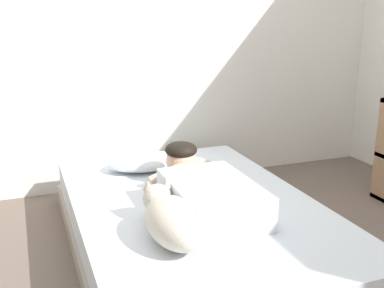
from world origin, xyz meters
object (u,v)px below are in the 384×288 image
object	(u,v)px
person_lying	(203,187)
coffee_cup	(201,164)
bed	(195,226)
cell_phone	(167,197)
dog	(172,219)
pillow	(146,162)

from	to	relation	value
person_lying	coffee_cup	bearing A→B (deg)	69.22
bed	cell_phone	bearing A→B (deg)	136.96
person_lying	cell_phone	xyz separation A→B (m)	(-0.15, 0.17, -0.10)
bed	coffee_cup	world-z (taller)	coffee_cup
dog	cell_phone	world-z (taller)	dog
dog	pillow	bearing A→B (deg)	81.69
pillow	bed	bearing A→B (deg)	-80.78
pillow	coffee_cup	xyz separation A→B (m)	(0.35, -0.14, -0.02)
bed	dog	distance (m)	0.53
dog	cell_phone	distance (m)	0.52
person_lying	coffee_cup	size ratio (longest dim) A/B	7.36
coffee_cup	pillow	bearing A→B (deg)	158.28
person_lying	coffee_cup	xyz separation A→B (m)	(0.21, 0.57, -0.07)
bed	cell_phone	distance (m)	0.23
coffee_cup	cell_phone	xyz separation A→B (m)	(-0.37, -0.40, -0.03)
bed	dog	world-z (taller)	dog
pillow	cell_phone	world-z (taller)	pillow
person_lying	pillow	bearing A→B (deg)	100.78
dog	cell_phone	xyz separation A→B (m)	(0.13, 0.50, -0.10)
person_lying	dog	world-z (taller)	person_lying
bed	person_lying	bearing A→B (deg)	-60.30
coffee_cup	cell_phone	size ratio (longest dim) A/B	0.89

